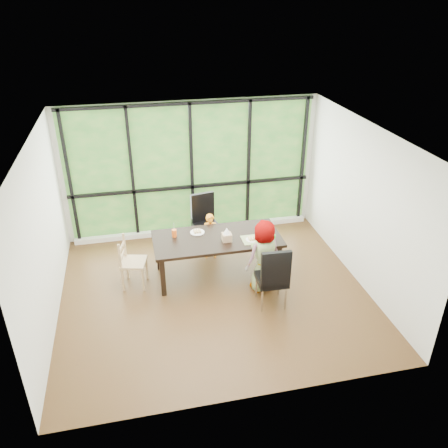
# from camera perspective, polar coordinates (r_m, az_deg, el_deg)

# --- Properties ---
(ground) EXTENTS (5.00, 5.00, 0.00)m
(ground) POSITION_cam_1_polar(r_m,az_deg,el_deg) (7.66, -1.23, -8.55)
(ground) COLOR black
(ground) RESTS_ON ground
(back_wall) EXTENTS (5.00, 0.00, 5.00)m
(back_wall) POSITION_cam_1_polar(r_m,az_deg,el_deg) (8.97, -4.15, 6.93)
(back_wall) COLOR silver
(back_wall) RESTS_ON ground
(foliage_backdrop) EXTENTS (4.80, 0.02, 2.65)m
(foliage_backdrop) POSITION_cam_1_polar(r_m,az_deg,el_deg) (8.95, -4.13, 6.89)
(foliage_backdrop) COLOR #214F1F
(foliage_backdrop) RESTS_ON back_wall
(window_mullions) EXTENTS (4.80, 0.06, 2.65)m
(window_mullions) POSITION_cam_1_polar(r_m,az_deg,el_deg) (8.92, -4.09, 6.80)
(window_mullions) COLOR black
(window_mullions) RESTS_ON back_wall
(window_sill) EXTENTS (4.80, 0.12, 0.10)m
(window_sill) POSITION_cam_1_polar(r_m,az_deg,el_deg) (9.43, -3.79, -0.68)
(window_sill) COLOR silver
(window_sill) RESTS_ON ground
(dining_table) EXTENTS (2.20, 1.07, 0.75)m
(dining_table) POSITION_cam_1_polar(r_m,az_deg,el_deg) (7.88, -0.87, -4.08)
(dining_table) COLOR black
(dining_table) RESTS_ON ground
(chair_window_leather) EXTENTS (0.54, 0.54, 1.08)m
(chair_window_leather) POSITION_cam_1_polar(r_m,az_deg,el_deg) (8.62, -2.24, 0.14)
(chair_window_leather) COLOR black
(chair_window_leather) RESTS_ON ground
(chair_interior_leather) EXTENTS (0.48, 0.48, 1.08)m
(chair_interior_leather) POSITION_cam_1_polar(r_m,az_deg,el_deg) (7.14, 6.05, -6.45)
(chair_interior_leather) COLOR black
(chair_interior_leather) RESTS_ON ground
(chair_end_beech) EXTENTS (0.49, 0.50, 0.90)m
(chair_end_beech) POSITION_cam_1_polar(r_m,az_deg,el_deg) (7.73, -11.33, -4.76)
(chair_end_beech) COLOR tan
(chair_end_beech) RESTS_ON ground
(child_toddler) EXTENTS (0.35, 0.25, 0.89)m
(child_toddler) POSITION_cam_1_polar(r_m,az_deg,el_deg) (8.35, -1.70, -1.55)
(child_toddler) COLOR orange
(child_toddler) RESTS_ON ground
(child_older) EXTENTS (0.71, 0.57, 1.26)m
(child_older) POSITION_cam_1_polar(r_m,az_deg,el_deg) (7.43, 4.86, -4.06)
(child_older) COLOR gray
(child_older) RESTS_ON ground
(placemat) EXTENTS (0.45, 0.33, 0.01)m
(placemat) POSITION_cam_1_polar(r_m,az_deg,el_deg) (7.65, 3.96, -1.93)
(placemat) COLOR tan
(placemat) RESTS_ON dining_table
(plate_far) EXTENTS (0.25, 0.25, 0.02)m
(plate_far) POSITION_cam_1_polar(r_m,az_deg,el_deg) (7.85, -3.39, -1.06)
(plate_far) COLOR white
(plate_far) RESTS_ON dining_table
(plate_near) EXTENTS (0.22, 0.22, 0.01)m
(plate_near) POSITION_cam_1_polar(r_m,az_deg,el_deg) (7.63, 3.57, -1.99)
(plate_near) COLOR white
(plate_near) RESTS_ON dining_table
(orange_cup) EXTENTS (0.08, 0.08, 0.13)m
(orange_cup) POSITION_cam_1_polar(r_m,az_deg,el_deg) (7.73, -6.29, -1.16)
(orange_cup) COLOR orange
(orange_cup) RESTS_ON dining_table
(green_cup) EXTENTS (0.07, 0.07, 0.11)m
(green_cup) POSITION_cam_1_polar(r_m,az_deg,el_deg) (7.62, 6.24, -1.72)
(green_cup) COLOR #31DB22
(green_cup) RESTS_ON dining_table
(tissue_box) EXTENTS (0.16, 0.16, 0.13)m
(tissue_box) POSITION_cam_1_polar(r_m,az_deg,el_deg) (7.56, 0.35, -1.67)
(tissue_box) COLOR tan
(tissue_box) RESTS_ON dining_table
(crepe_rolls_far) EXTENTS (0.15, 0.12, 0.04)m
(crepe_rolls_far) POSITION_cam_1_polar(r_m,az_deg,el_deg) (7.83, -3.39, -0.89)
(crepe_rolls_far) COLOR tan
(crepe_rolls_far) RESTS_ON plate_far
(crepe_rolls_near) EXTENTS (0.15, 0.12, 0.04)m
(crepe_rolls_near) POSITION_cam_1_polar(r_m,az_deg,el_deg) (7.61, 3.58, -1.82)
(crepe_rolls_near) COLOR tan
(crepe_rolls_near) RESTS_ON plate_near
(straw_white) EXTENTS (0.01, 0.04, 0.20)m
(straw_white) POSITION_cam_1_polar(r_m,az_deg,el_deg) (7.68, -6.34, -0.47)
(straw_white) COLOR white
(straw_white) RESTS_ON orange_cup
(straw_pink) EXTENTS (0.01, 0.04, 0.20)m
(straw_pink) POSITION_cam_1_polar(r_m,az_deg,el_deg) (7.58, 6.28, -1.10)
(straw_pink) COLOR pink
(straw_pink) RESTS_ON green_cup
(tissue) EXTENTS (0.12, 0.12, 0.11)m
(tissue) POSITION_cam_1_polar(r_m,az_deg,el_deg) (7.50, 0.35, -0.87)
(tissue) COLOR white
(tissue) RESTS_ON tissue_box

